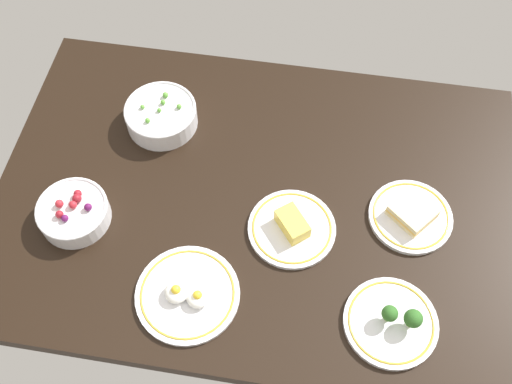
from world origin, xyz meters
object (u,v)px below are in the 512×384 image
Objects in this scene: bowl_peas at (161,115)px; plate_broccoli at (392,322)px; plate_cheese at (292,227)px; plate_sandwich at (411,216)px; plate_eggs at (187,294)px; bowl_berries at (74,212)px.

bowl_peas is 73.40cm from plate_broccoli.
plate_cheese is at bearing 145.36° from bowl_peas.
plate_sandwich is 0.97× the size of plate_broccoli.
bowl_peas reaches higher than plate_eggs.
plate_broccoli is (-72.20, 13.51, -1.51)cm from bowl_berries.
plate_sandwich is 0.96× the size of plate_cheese.
plate_eggs is (-16.24, 44.05, -2.07)cm from bowl_peas.
plate_broccoli is at bearing -178.97° from plate_eggs.
bowl_peas is 1.10× the size of bowl_berries.
plate_broccoli is at bearing 169.40° from bowl_berries.
plate_cheese is (26.36, 7.19, -0.14)cm from plate_sandwich.
bowl_berries is at bearing -26.07° from plate_eggs.
bowl_peas reaches higher than plate_cheese.
plate_broccoli is (-59.25, 43.28, -1.77)cm from bowl_peas.
plate_sandwich is at bearing 164.16° from bowl_peas.
plate_sandwich is (-62.40, 17.71, -1.77)cm from bowl_peas.
plate_sandwich is 1.19× the size of bowl_berries.
plate_cheese reaches higher than plate_eggs.
plate_cheese is 27.55cm from plate_eggs.
plate_sandwich is 27.32cm from plate_cheese.
plate_broccoli is at bearing 82.98° from plate_sandwich.
plate_cheese is at bearing -135.95° from plate_eggs.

